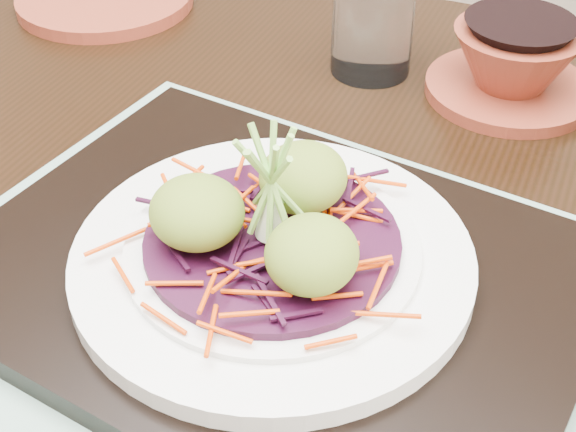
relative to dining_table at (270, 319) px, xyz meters
The scene contains 10 objects.
dining_table is the anchor object (origin of this frame).
placemat 0.13m from the dining_table, 57.19° to the right, with size 0.45×0.35×0.00m, color #7DA28B.
serving_tray 0.14m from the dining_table, 57.19° to the right, with size 0.39×0.29×0.02m, color black.
white_plate 0.15m from the dining_table, 57.19° to the right, with size 0.25×0.25×0.02m.
cabbage_bed 0.16m from the dining_table, 57.19° to the right, with size 0.16×0.16×0.01m, color #310920.
carrot_julienne 0.17m from the dining_table, 57.19° to the right, with size 0.20×0.20×0.01m, color #D13A03, non-canonical shape.
guacamole_scoops 0.19m from the dining_table, 57.46° to the right, with size 0.14×0.12×0.04m.
scallion_garnish 0.20m from the dining_table, 57.19° to the right, with size 0.06×0.06×0.09m, color #84C14D, non-canonical shape.
water_glass 0.29m from the dining_table, 96.84° to the left, with size 0.07×0.07×0.11m, color white.
terracotta_bowl_set 0.31m from the dining_table, 69.08° to the left, with size 0.16×0.16×0.06m.
Camera 1 is at (0.30, -0.36, 1.16)m, focal length 50.00 mm.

